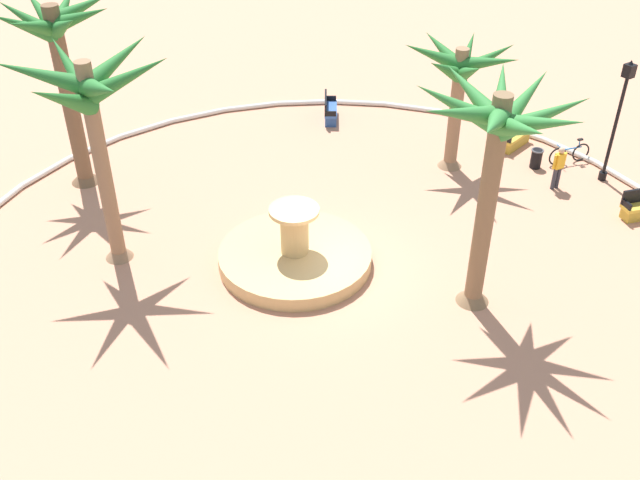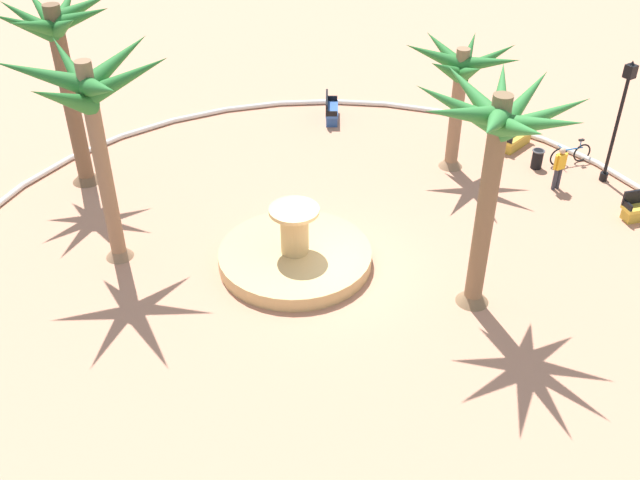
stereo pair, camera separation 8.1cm
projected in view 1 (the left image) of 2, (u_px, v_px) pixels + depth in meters
The scene contains 13 objects.
ground_plane at pixel (331, 269), 21.94m from camera, with size 80.00×80.00×0.00m, color tan.
plaza_curb at pixel (331, 266), 21.88m from camera, with size 23.76×23.76×0.20m, color silver.
fountain at pixel (295, 255), 22.03m from camera, with size 4.61×4.61×1.95m.
palm_tree_near_fountain at pixel (92, 108), 19.62m from camera, with size 4.68×4.47×6.52m.
palm_tree_by_curb at pixel (59, 51), 23.41m from camera, with size 3.97×3.93×6.57m.
palm_tree_mid_plaza at pixel (497, 141), 17.80m from camera, with size 4.39×4.37×6.53m.
palm_tree_far_side at pixel (460, 76), 25.08m from camera, with size 3.96×3.88×4.76m.
bench_north at pixel (514, 138), 28.18m from camera, with size 0.89×1.67×1.00m.
bench_southeast at pixel (330, 112), 30.13m from camera, with size 1.61×1.30×1.00m.
lamppost at pixel (619, 113), 24.80m from camera, with size 0.32×0.32×4.47m.
trash_bin at pixel (536, 158), 26.81m from camera, with size 0.46×0.46×0.73m.
bicycle_red_frame at pixel (569, 154), 27.08m from camera, with size 0.58×1.68×0.94m.
person_cyclist_helmet at pixel (559, 166), 25.29m from camera, with size 0.24×0.53×1.60m.
Camera 1 is at (-14.50, 9.76, 13.30)m, focal length 41.18 mm.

